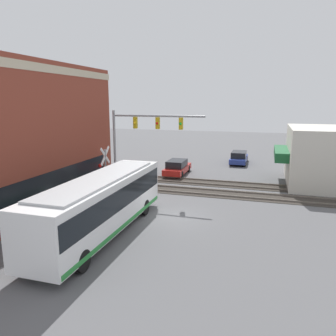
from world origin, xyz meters
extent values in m
plane|color=#565659|center=(0.00, 0.00, 0.00)|extent=(120.00, 120.00, 0.00)
cube|color=beige|center=(-2.04, 7.65, 9.19)|extent=(17.62, 0.36, 0.50)
cube|color=black|center=(-2.04, 7.55, 1.70)|extent=(14.63, 0.12, 2.20)
cube|color=#19592D|center=(11.69, -6.95, 2.60)|extent=(5.84, 1.20, 0.80)
cube|color=white|center=(-3.87, 2.80, 1.77)|extent=(11.53, 2.55, 2.69)
cube|color=black|center=(-3.87, 2.80, 2.17)|extent=(11.30, 2.59, 1.13)
cube|color=#288438|center=(-3.87, 2.80, 0.59)|extent=(11.30, 2.58, 0.24)
cube|color=#A5A8AA|center=(-3.87, 2.80, 3.17)|extent=(9.80, 2.17, 0.12)
cylinder|color=black|center=(-0.31, 2.80, 0.50)|extent=(1.00, 2.57, 1.00)
cylinder|color=black|center=(-7.84, 2.80, 0.50)|extent=(1.00, 2.57, 1.00)
cylinder|color=gray|center=(4.90, 6.22, 3.25)|extent=(0.20, 0.20, 6.50)
cylinder|color=gray|center=(4.90, 2.51, 6.10)|extent=(0.16, 7.43, 0.16)
cube|color=gold|center=(4.90, 4.37, 5.55)|extent=(0.30, 0.27, 0.90)
sphere|color=yellow|center=(4.74, 4.37, 5.55)|extent=(0.20, 0.20, 0.20)
cube|color=gold|center=(4.90, 2.51, 5.55)|extent=(0.30, 0.27, 0.90)
sphere|color=red|center=(4.74, 2.51, 5.55)|extent=(0.20, 0.20, 0.20)
cube|color=gold|center=(4.90, 0.65, 5.55)|extent=(0.30, 0.27, 0.90)
sphere|color=green|center=(4.74, 0.65, 5.55)|extent=(0.20, 0.20, 0.20)
cylinder|color=gray|center=(3.18, 6.21, 1.80)|extent=(0.14, 0.14, 3.60)
cube|color=white|center=(3.18, 6.21, 3.10)|extent=(1.41, 0.06, 1.41)
cube|color=white|center=(3.18, 6.21, 3.10)|extent=(1.41, 0.06, 1.41)
cylinder|color=#38383A|center=(3.18, 6.21, 2.30)|extent=(0.08, 0.90, 0.08)
sphere|color=red|center=(3.13, 5.76, 2.30)|extent=(0.28, 0.28, 0.28)
sphere|color=red|center=(3.13, 6.66, 2.30)|extent=(0.28, 0.28, 0.28)
cube|color=#332D28|center=(6.00, 0.00, 0.01)|extent=(2.60, 60.00, 0.03)
cube|color=#6B6056|center=(5.28, 0.00, 0.07)|extent=(0.07, 60.00, 0.15)
cube|color=#6B6056|center=(6.72, 0.00, 0.07)|extent=(0.07, 60.00, 0.15)
cube|color=#332D28|center=(9.20, 0.00, 0.01)|extent=(2.60, 60.00, 0.03)
cube|color=#6B6056|center=(8.48, 0.00, 0.07)|extent=(0.07, 60.00, 0.15)
cube|color=#6B6056|center=(9.92, 0.00, 0.07)|extent=(0.07, 60.00, 0.15)
cube|color=#B21E19|center=(11.82, 2.80, 0.53)|extent=(4.67, 1.80, 0.55)
cube|color=black|center=(11.59, 2.80, 1.14)|extent=(2.57, 1.62, 0.66)
cylinder|color=black|center=(13.27, 2.80, 0.32)|extent=(0.64, 1.82, 0.64)
cylinder|color=black|center=(10.37, 2.80, 0.32)|extent=(0.64, 1.82, 0.64)
cube|color=navy|center=(19.54, -2.60, 0.53)|extent=(4.90, 1.80, 0.54)
cube|color=black|center=(19.30, -2.60, 1.12)|extent=(2.69, 1.62, 0.65)
cylinder|color=black|center=(21.06, -2.60, 0.32)|extent=(0.64, 1.82, 0.64)
cylinder|color=black|center=(18.02, -2.60, 0.32)|extent=(0.64, 1.82, 0.64)
cylinder|color=#2D3351|center=(3.72, 4.50, 0.41)|extent=(0.28, 0.28, 0.81)
cylinder|color=maroon|center=(3.72, 4.50, 1.15)|extent=(0.34, 0.34, 0.68)
sphere|color=tan|center=(3.72, 4.50, 1.60)|extent=(0.22, 0.22, 0.22)
camera|label=1|loc=(-19.16, -5.65, 7.25)|focal=35.00mm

